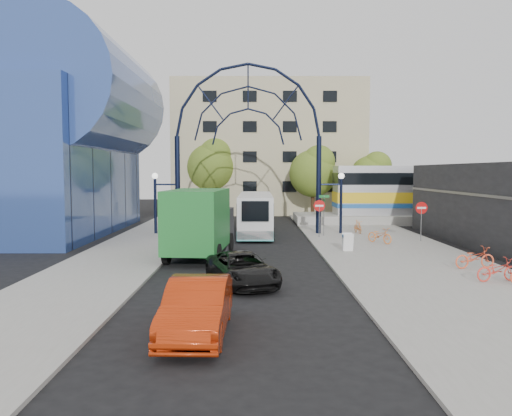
{
  "coord_description": "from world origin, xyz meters",
  "views": [
    {
      "loc": [
        0.41,
        -21.34,
        4.51
      ],
      "look_at": [
        0.52,
        6.0,
        2.51
      ],
      "focal_mm": 35.0,
      "sensor_mm": 36.0,
      "label": 1
    }
  ],
  "objects_px": {
    "stop_sign": "(319,209)",
    "city_bus": "(255,213)",
    "train_car": "(479,190)",
    "bike_near_b": "(358,227)",
    "bike_near_a": "(380,235)",
    "bike_far_c": "(497,270)",
    "street_name_sign": "(324,206)",
    "green_truck": "(201,223)",
    "black_suv": "(242,269)",
    "red_sedan": "(197,307)",
    "tree_north_b": "(212,164)",
    "bike_far_a": "(475,257)",
    "do_not_enter_sign": "(421,212)",
    "tree_north_a": "(314,171)",
    "tree_north_c": "(372,174)",
    "sandwich_board": "(348,240)",
    "gateway_arch": "(248,114)"
  },
  "relations": [
    {
      "from": "train_car",
      "to": "tree_north_a",
      "type": "bearing_deg",
      "value": 164.2
    },
    {
      "from": "stop_sign",
      "to": "bike_far_c",
      "type": "relative_size",
      "value": 1.39
    },
    {
      "from": "bike_near_a",
      "to": "green_truck",
      "type": "bearing_deg",
      "value": 167.0
    },
    {
      "from": "bike_near_a",
      "to": "bike_far_c",
      "type": "distance_m",
      "value": 10.91
    },
    {
      "from": "bike_near_a",
      "to": "bike_near_b",
      "type": "relative_size",
      "value": 1.21
    },
    {
      "from": "sandwich_board",
      "to": "red_sedan",
      "type": "bearing_deg",
      "value": -116.13
    },
    {
      "from": "stop_sign",
      "to": "sandwich_board",
      "type": "distance_m",
      "value": 6.2
    },
    {
      "from": "train_car",
      "to": "bike_near_b",
      "type": "xyz_separation_m",
      "value": [
        -12.17,
        -8.0,
        -2.32
      ]
    },
    {
      "from": "tree_north_b",
      "to": "city_bus",
      "type": "relative_size",
      "value": 0.76
    },
    {
      "from": "bike_far_c",
      "to": "tree_north_c",
      "type": "bearing_deg",
      "value": -14.07
    },
    {
      "from": "tree_north_b",
      "to": "black_suv",
      "type": "xyz_separation_m",
      "value": [
        3.81,
        -31.61,
        -4.63
      ]
    },
    {
      "from": "black_suv",
      "to": "bike_near_a",
      "type": "xyz_separation_m",
      "value": [
        8.21,
        10.72,
        -0.04
      ]
    },
    {
      "from": "do_not_enter_sign",
      "to": "tree_north_a",
      "type": "relative_size",
      "value": 0.35
    },
    {
      "from": "stop_sign",
      "to": "bike_far_c",
      "type": "xyz_separation_m",
      "value": [
        5.35,
        -13.68,
        -1.4
      ]
    },
    {
      "from": "sandwich_board",
      "to": "tree_north_b",
      "type": "height_order",
      "value": "tree_north_b"
    },
    {
      "from": "street_name_sign",
      "to": "stop_sign",
      "type": "bearing_deg",
      "value": -123.64
    },
    {
      "from": "street_name_sign",
      "to": "city_bus",
      "type": "relative_size",
      "value": 0.27
    },
    {
      "from": "city_bus",
      "to": "bike_far_c",
      "type": "relative_size",
      "value": 5.83
    },
    {
      "from": "do_not_enter_sign",
      "to": "tree_north_a",
      "type": "height_order",
      "value": "tree_north_a"
    },
    {
      "from": "train_car",
      "to": "city_bus",
      "type": "distance_m",
      "value": 20.86
    },
    {
      "from": "sandwich_board",
      "to": "bike_near_a",
      "type": "distance_m",
      "value": 3.99
    },
    {
      "from": "train_car",
      "to": "bike_near_a",
      "type": "xyz_separation_m",
      "value": [
        -11.85,
        -12.96,
        -2.3
      ]
    },
    {
      "from": "sandwich_board",
      "to": "tree_north_b",
      "type": "relative_size",
      "value": 0.12
    },
    {
      "from": "do_not_enter_sign",
      "to": "black_suv",
      "type": "bearing_deg",
      "value": -133.46
    },
    {
      "from": "stop_sign",
      "to": "bike_near_b",
      "type": "relative_size",
      "value": 1.64
    },
    {
      "from": "bike_near_b",
      "to": "bike_far_a",
      "type": "distance_m",
      "value": 13.26
    },
    {
      "from": "gateway_arch",
      "to": "train_car",
      "type": "relative_size",
      "value": 0.54
    },
    {
      "from": "bike_near_a",
      "to": "city_bus",
      "type": "bearing_deg",
      "value": 108.64
    },
    {
      "from": "tree_north_b",
      "to": "bike_far_a",
      "type": "bearing_deg",
      "value": -63.68
    },
    {
      "from": "green_truck",
      "to": "black_suv",
      "type": "distance_m",
      "value": 6.97
    },
    {
      "from": "tree_north_a",
      "to": "bike_near_b",
      "type": "height_order",
      "value": "tree_north_a"
    },
    {
      "from": "red_sedan",
      "to": "gateway_arch",
      "type": "bearing_deg",
      "value": 88.38
    },
    {
      "from": "street_name_sign",
      "to": "black_suv",
      "type": "height_order",
      "value": "street_name_sign"
    },
    {
      "from": "stop_sign",
      "to": "black_suv",
      "type": "xyz_separation_m",
      "value": [
        -4.87,
        -13.68,
        -1.35
      ]
    },
    {
      "from": "train_car",
      "to": "red_sedan",
      "type": "bearing_deg",
      "value": -125.38
    },
    {
      "from": "do_not_enter_sign",
      "to": "tree_north_c",
      "type": "xyz_separation_m",
      "value": [
        1.12,
        17.93,
        2.3
      ]
    },
    {
      "from": "bike_near_a",
      "to": "bike_far_a",
      "type": "relative_size",
      "value": 0.97
    },
    {
      "from": "green_truck",
      "to": "bike_near_b",
      "type": "xyz_separation_m",
      "value": [
        10.22,
        9.21,
        -1.22
      ]
    },
    {
      "from": "tree_north_a",
      "to": "tree_north_c",
      "type": "xyz_separation_m",
      "value": [
        6.0,
        2.0,
        -0.33
      ]
    },
    {
      "from": "do_not_enter_sign",
      "to": "stop_sign",
      "type": "bearing_deg",
      "value": 162.12
    },
    {
      "from": "tree_north_c",
      "to": "bike_near_b",
      "type": "relative_size",
      "value": 4.28
    },
    {
      "from": "gateway_arch",
      "to": "black_suv",
      "type": "distance_m",
      "value": 17.56
    },
    {
      "from": "gateway_arch",
      "to": "bike_far_a",
      "type": "bearing_deg",
      "value": -51.25
    },
    {
      "from": "stop_sign",
      "to": "do_not_enter_sign",
      "type": "xyz_separation_m",
      "value": [
        6.2,
        -2.0,
        -0.02
      ]
    },
    {
      "from": "tree_north_a",
      "to": "bike_near_b",
      "type": "relative_size",
      "value": 4.6
    },
    {
      "from": "tree_north_c",
      "to": "black_suv",
      "type": "relative_size",
      "value": 1.41
    },
    {
      "from": "do_not_enter_sign",
      "to": "bike_near_b",
      "type": "distance_m",
      "value": 5.29
    },
    {
      "from": "do_not_enter_sign",
      "to": "tree_north_c",
      "type": "distance_m",
      "value": 18.11
    },
    {
      "from": "bike_near_b",
      "to": "red_sedan",
      "type": "bearing_deg",
      "value": -119.24
    },
    {
      "from": "stop_sign",
      "to": "city_bus",
      "type": "xyz_separation_m",
      "value": [
        -4.28,
        2.66,
        -0.49
      ]
    }
  ]
}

